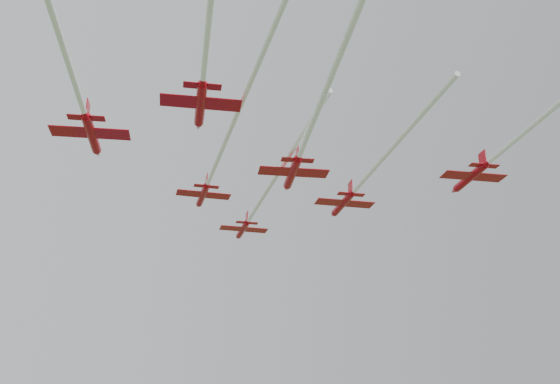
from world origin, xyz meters
name	(u,v)px	position (x,y,z in m)	size (l,w,h in m)	color
jet_lead	(259,204)	(-3.62, 9.94, 60.06)	(15.79, 55.16, 2.60)	#B80413
jet_row2_left	(221,151)	(-16.61, -5.89, 59.97)	(16.14, 61.18, 2.52)	#B80413
jet_row2_right	(361,183)	(6.23, -5.14, 60.04)	(15.19, 44.99, 2.85)	#B80413
jet_row3_left	(74,79)	(-37.24, -14.35, 60.61)	(22.11, 55.10, 2.97)	#B80413
jet_row3_mid	(305,142)	(-9.16, -15.41, 58.92)	(18.84, 46.70, 2.91)	#B80413
jet_row3_right	(544,116)	(13.75, -32.39, 59.93)	(23.10, 67.75, 2.81)	#B80413
jet_row4_left	(206,46)	(-27.15, -28.25, 59.37)	(18.16, 48.94, 2.71)	#B80413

